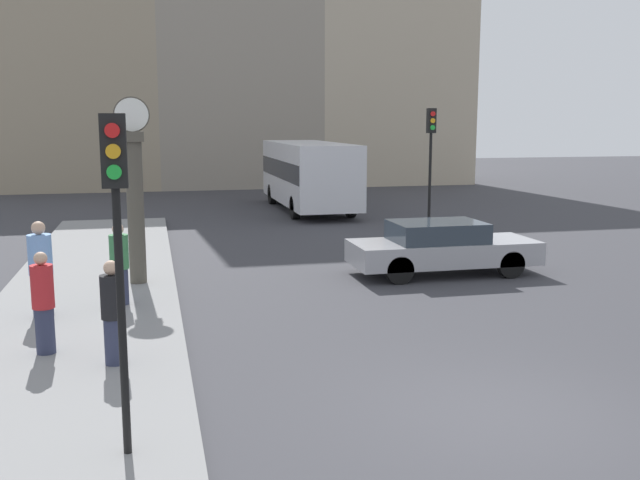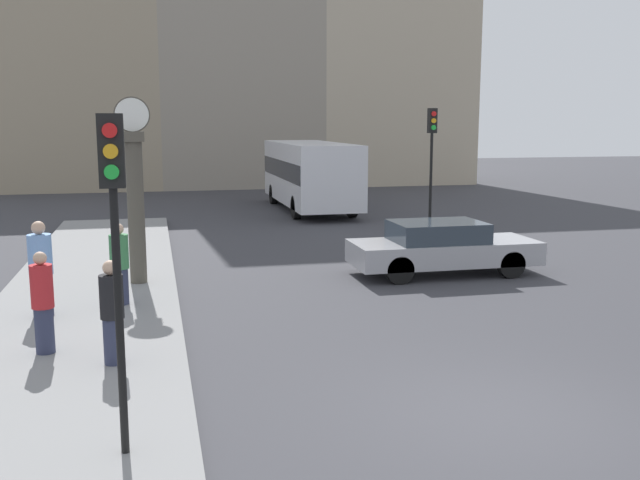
% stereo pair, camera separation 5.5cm
% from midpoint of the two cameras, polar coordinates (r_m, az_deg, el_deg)
% --- Properties ---
extents(ground_plane, '(120.00, 120.00, 0.00)m').
position_cam_midpoint_polar(ground_plane, '(9.66, 14.51, -13.50)').
color(ground_plane, '#38383D').
extents(sidewalk_corner, '(3.68, 21.55, 0.12)m').
position_cam_midpoint_polar(sidewalk_corner, '(17.06, -17.81, -3.39)').
color(sidewalk_corner, gray).
rests_on(sidewalk_corner, ground_plane).
extents(building_row, '(28.94, 5.00, 19.76)m').
position_cam_midpoint_polar(building_row, '(42.17, -6.75, 15.74)').
color(building_row, gray).
rests_on(building_row, ground_plane).
extents(sedan_car, '(4.56, 1.76, 1.31)m').
position_cam_midpoint_polar(sedan_car, '(17.70, 9.62, -0.57)').
color(sedan_car, '#9E9EA3').
rests_on(sedan_car, ground_plane).
extents(bus_distant, '(2.54, 8.54, 2.84)m').
position_cam_midpoint_polar(bus_distant, '(30.13, -0.99, 5.47)').
color(bus_distant, silver).
rests_on(bus_distant, ground_plane).
extents(traffic_light_near, '(0.26, 0.24, 3.68)m').
position_cam_midpoint_polar(traffic_light_near, '(7.71, -16.15, 1.94)').
color(traffic_light_near, black).
rests_on(traffic_light_near, sidewalk_corner).
extents(traffic_light_far, '(0.26, 0.24, 4.12)m').
position_cam_midpoint_polar(traffic_light_far, '(22.54, 8.78, 7.36)').
color(traffic_light_far, black).
rests_on(traffic_light_far, ground_plane).
extents(street_clock, '(0.78, 0.48, 4.14)m').
position_cam_midpoint_polar(street_clock, '(16.37, -14.67, 3.39)').
color(street_clock, '#4C473D').
rests_on(street_clock, sidewalk_corner).
extents(pedestrian_green_hoodie, '(0.37, 0.37, 1.63)m').
position_cam_midpoint_polar(pedestrian_green_hoodie, '(14.64, -15.85, -1.90)').
color(pedestrian_green_hoodie, '#2D334C').
rests_on(pedestrian_green_hoodie, sidewalk_corner).
extents(pedestrian_blue_stripe, '(0.43, 0.43, 1.80)m').
position_cam_midpoint_polar(pedestrian_blue_stripe, '(14.17, -21.53, -2.25)').
color(pedestrian_blue_stripe, '#2D334C').
rests_on(pedestrian_blue_stripe, sidewalk_corner).
extents(pedestrian_black_jacket, '(0.35, 0.35, 1.58)m').
position_cam_midpoint_polar(pedestrian_black_jacket, '(11.09, -16.35, -5.62)').
color(pedestrian_black_jacket, '#2D334C').
rests_on(pedestrian_black_jacket, sidewalk_corner).
extents(pedestrian_red_top, '(0.34, 0.34, 1.62)m').
position_cam_midpoint_polar(pedestrian_red_top, '(11.94, -21.38, -4.73)').
color(pedestrian_red_top, '#2D334C').
rests_on(pedestrian_red_top, sidewalk_corner).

